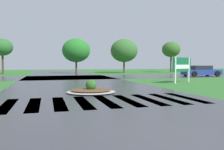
{
  "coord_description": "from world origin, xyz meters",
  "views": [
    {
      "loc": [
        -2.22,
        -3.33,
        1.47
      ],
      "look_at": [
        0.93,
        8.03,
        0.92
      ],
      "focal_mm": 37.53,
      "sensor_mm": 36.0,
      "label": 1
    }
  ],
  "objects": [
    {
      "name": "asphalt_cross_road",
      "position": [
        0.0,
        22.6,
        0.0
      ],
      "size": [
        90.0,
        8.38,
        0.01
      ],
      "primitive_type": "cube",
      "color": "#35353A",
      "rests_on": "ground"
    },
    {
      "name": "background_treeline",
      "position": [
        1.67,
        33.74,
        3.67
      ],
      "size": [
        38.87,
        5.26,
        5.57
      ],
      "color": "#4C3823",
      "rests_on": "ground"
    },
    {
      "name": "asphalt_roadway",
      "position": [
        0.0,
        10.0,
        0.0
      ],
      "size": [
        9.31,
        80.0,
        0.01
      ],
      "primitive_type": "cube",
      "color": "#35353A",
      "rests_on": "ground"
    },
    {
      "name": "car_white_sedan",
      "position": [
        15.68,
        20.97,
        0.61
      ],
      "size": [
        4.52,
        2.4,
        1.28
      ],
      "rotation": [
        0.0,
        0.0,
        -0.06
      ],
      "color": "navy",
      "rests_on": "ground"
    },
    {
      "name": "estate_billboard",
      "position": [
        7.94,
        12.81,
        1.33
      ],
      "size": [
        2.26,
        1.18,
        2.03
      ],
      "rotation": [
        0.0,
        0.0,
        3.6
      ],
      "color": "white",
      "rests_on": "ground"
    },
    {
      "name": "median_island",
      "position": [
        -0.08,
        8.36,
        0.13
      ],
      "size": [
        2.48,
        2.4,
        0.68
      ],
      "color": "#9E9B93",
      "rests_on": "ground"
    },
    {
      "name": "crosswalk_stripes",
      "position": [
        0.0,
        5.57,
        0.0
      ],
      "size": [
        7.65,
        3.22,
        0.01
      ],
      "color": "white",
      "rests_on": "ground"
    }
  ]
}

